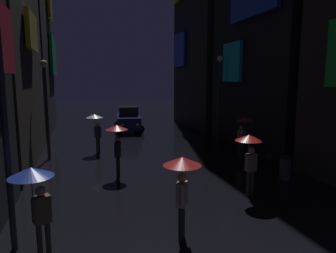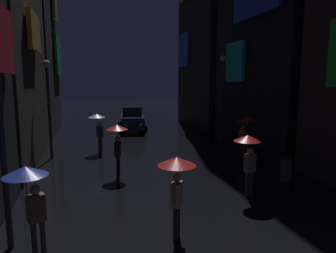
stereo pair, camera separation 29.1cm
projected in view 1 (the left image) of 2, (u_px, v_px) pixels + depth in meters
pedestrian_far_right_clear at (96, 122)px, 16.14m from camera, size 0.90×0.90×2.12m
pedestrian_near_crossing_red at (182, 175)px, 7.05m from camera, size 0.90×0.90×2.12m
pedestrian_midstreet_left_red at (244, 126)px, 14.87m from camera, size 0.90×0.90×2.12m
pedestrian_foreground_left_red at (117, 136)px, 12.07m from camera, size 0.90×0.90×2.12m
pedestrian_midstreet_centre_blue at (35, 188)px, 6.19m from camera, size 0.90×0.90×2.12m
pedestrian_foreground_right_red at (250, 148)px, 9.92m from camera, size 0.90×0.90×2.12m
bicycle_parked_at_storefront at (268, 159)px, 13.46m from camera, size 0.34×1.81×0.96m
car_distant at (129, 119)px, 23.52m from camera, size 2.57×4.29×1.92m
streetlamp_right_far at (219, 89)px, 18.73m from camera, size 0.36×0.36×5.43m
streetlamp_left_far at (46, 97)px, 14.59m from camera, size 0.36×0.36×4.88m
streetlamp_left_near at (1, 84)px, 6.36m from camera, size 0.36×0.36×6.16m
trash_bin at (285, 168)px, 11.85m from camera, size 0.46×0.46×0.93m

